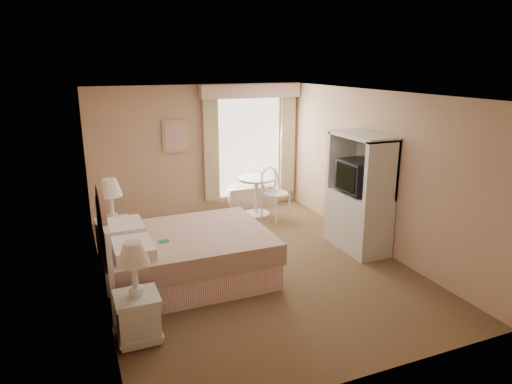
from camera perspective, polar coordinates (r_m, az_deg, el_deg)
name	(u,v)px	position (r m, az deg, el deg)	size (l,w,h in m)	color
room	(252,183)	(6.45, -0.56, 1.08)	(4.21, 5.51, 2.51)	brown
window	(251,143)	(9.22, -0.66, 6.18)	(2.05, 0.22, 2.51)	white
framed_art	(176,136)	(8.81, -9.97, 6.85)	(0.52, 0.04, 0.62)	tan
bed	(178,255)	(6.36, -9.71, -7.76)	(2.23, 1.75, 1.55)	tan
nightstand_near	(137,305)	(5.14, -14.64, -13.49)	(0.46, 0.46, 1.12)	silver
nightstand_far	(114,228)	(7.31, -17.39, -4.35)	(0.50, 0.50, 1.22)	silver
round_table	(256,190)	(8.89, 0.06, 0.24)	(0.71, 0.71, 0.75)	white
cafe_chair	(273,189)	(8.67, 2.16, 0.34)	(0.63, 0.63, 1.00)	white
armoire	(359,202)	(7.39, 12.73, -1.23)	(0.56, 1.12, 1.86)	silver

